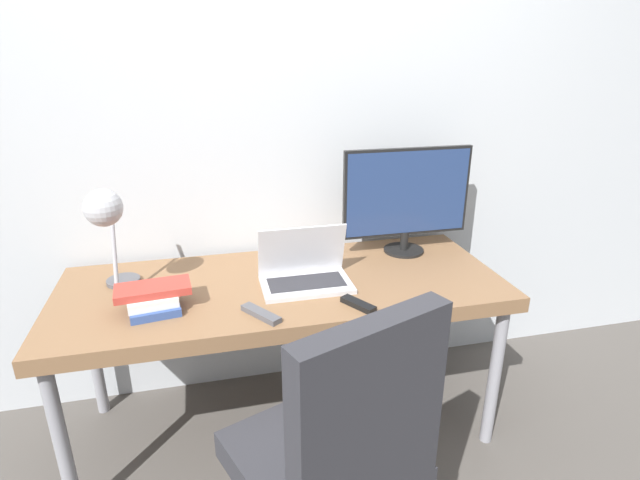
{
  "coord_description": "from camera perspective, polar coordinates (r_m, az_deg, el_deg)",
  "views": [
    {
      "loc": [
        -0.28,
        -1.43,
        1.58
      ],
      "look_at": [
        0.14,
        0.32,
        0.89
      ],
      "focal_mm": 28.0,
      "sensor_mm": 36.0,
      "label": 1
    }
  ],
  "objects": [
    {
      "name": "wall_back",
      "position": [
        2.23,
        -6.48,
        13.74
      ],
      "size": [
        8.0,
        0.05,
        2.6
      ],
      "color": "silver",
      "rests_on": "ground_plane"
    },
    {
      "name": "desk",
      "position": [
        2.03,
        -4.19,
        -6.29
      ],
      "size": [
        1.75,
        0.71,
        0.71
      ],
      "color": "brown",
      "rests_on": "ground_plane"
    },
    {
      "name": "laptop",
      "position": [
        1.96,
        -1.75,
        -3.75
      ],
      "size": [
        0.35,
        0.22,
        0.23
      ],
      "color": "silver",
      "rests_on": "desk"
    },
    {
      "name": "monitor",
      "position": [
        2.24,
        9.89,
        4.91
      ],
      "size": [
        0.58,
        0.18,
        0.48
      ],
      "color": "black",
      "rests_on": "desk"
    },
    {
      "name": "desk_lamp",
      "position": [
        1.9,
        -23.28,
        2.37
      ],
      "size": [
        0.13,
        0.29,
        0.43
      ],
      "color": "#4C4C51",
      "rests_on": "desk"
    },
    {
      "name": "office_chair",
      "position": [
        1.46,
        2.14,
        -23.12
      ],
      "size": [
        0.64,
        0.64,
        1.02
      ],
      "color": "black",
      "rests_on": "ground_plane"
    },
    {
      "name": "book_stack",
      "position": [
        1.87,
        -18.52,
        -6.3
      ],
      "size": [
        0.27,
        0.19,
        0.09
      ],
      "color": "#334C8C",
      "rests_on": "desk"
    },
    {
      "name": "tv_remote",
      "position": [
        1.76,
        -6.78,
        -8.37
      ],
      "size": [
        0.13,
        0.16,
        0.02
      ],
      "color": "#4C4C51",
      "rests_on": "desk"
    },
    {
      "name": "media_remote",
      "position": [
        1.82,
        4.38,
        -7.33
      ],
      "size": [
        0.11,
        0.14,
        0.02
      ],
      "color": "black",
      "rests_on": "desk"
    }
  ]
}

